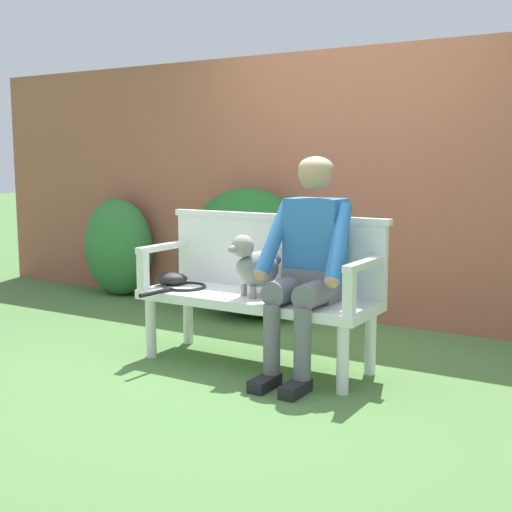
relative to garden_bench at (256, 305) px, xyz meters
name	(u,v)px	position (x,y,z in m)	size (l,w,h in m)	color
ground_plane	(256,365)	(0.00, 0.00, -0.40)	(40.00, 40.00, 0.00)	#4C753D
brick_garden_fence	(358,186)	(0.00, 1.61, 0.69)	(8.00, 0.30, 2.18)	#9E5642
hedge_bush_mid_right	(257,274)	(-0.73, 1.22, -0.04)	(1.02, 0.94, 0.71)	#286B2D
hedge_bush_mid_left	(118,247)	(-2.33, 1.28, 0.07)	(0.76, 0.48, 0.94)	#337538
hedge_bush_far_left	(248,252)	(-0.81, 1.20, 0.14)	(1.13, 0.78, 1.07)	#1E5B23
garden_bench	(256,305)	(0.00, 0.00, 0.00)	(1.55, 0.53, 0.46)	white
bench_backrest	(275,251)	(0.00, 0.24, 0.32)	(1.59, 0.06, 0.50)	white
bench_armrest_left_end	(156,257)	(-0.73, -0.09, 0.26)	(0.06, 0.53, 0.28)	white
bench_armrest_right_end	(359,276)	(0.73, -0.09, 0.26)	(0.06, 0.53, 0.28)	white
person_seated	(309,258)	(0.38, -0.02, 0.33)	(0.56, 0.67, 1.33)	black
dog_on_bench	(255,265)	(0.01, -0.03, 0.26)	(0.28, 0.39, 0.39)	gray
tennis_racket	(182,287)	(-0.54, -0.07, 0.07)	(0.31, 0.57, 0.03)	black
baseball_glove	(171,279)	(-0.67, -0.02, 0.11)	(0.22, 0.17, 0.09)	black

